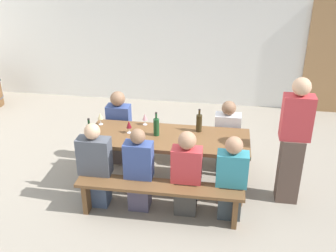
{
  "coord_description": "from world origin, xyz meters",
  "views": [
    {
      "loc": [
        0.71,
        -4.59,
        3.14
      ],
      "look_at": [
        0.0,
        0.0,
        0.9
      ],
      "focal_mm": 43.0,
      "sensor_mm": 36.0,
      "label": 1
    }
  ],
  "objects_px": {
    "seated_guest_far_1": "(227,138)",
    "wine_bottle_2": "(156,127)",
    "seated_guest_near_0": "(95,167)",
    "standing_host": "(293,143)",
    "tasting_table": "(168,142)",
    "seated_guest_far_0": "(119,129)",
    "wine_glass_1": "(129,125)",
    "seated_guest_near_3": "(231,180)",
    "wooden_door": "(331,59)",
    "wine_bottle_0": "(90,134)",
    "wine_bottle_1": "(199,123)",
    "seated_guest_near_1": "(139,172)",
    "seated_guest_near_2": "(186,175)",
    "wine_glass_2": "(100,116)",
    "bench_near": "(159,192)",
    "bench_far": "(175,139)",
    "wine_glass_0": "(145,117)"
  },
  "relations": [
    {
      "from": "seated_guest_far_1",
      "to": "wine_bottle_2",
      "type": "bearing_deg",
      "value": -60.43
    },
    {
      "from": "seated_guest_near_0",
      "to": "standing_host",
      "type": "height_order",
      "value": "standing_host"
    },
    {
      "from": "tasting_table",
      "to": "seated_guest_far_0",
      "type": "relative_size",
      "value": 1.88
    },
    {
      "from": "wine_glass_1",
      "to": "seated_guest_near_3",
      "type": "bearing_deg",
      "value": -22.22
    },
    {
      "from": "wine_glass_1",
      "to": "seated_guest_far_0",
      "type": "height_order",
      "value": "seated_guest_far_0"
    },
    {
      "from": "wooden_door",
      "to": "wine_bottle_0",
      "type": "distance_m",
      "value": 4.81
    },
    {
      "from": "wine_bottle_1",
      "to": "seated_guest_near_1",
      "type": "bearing_deg",
      "value": -131.29
    },
    {
      "from": "seated_guest_near_2",
      "to": "seated_guest_near_3",
      "type": "height_order",
      "value": "seated_guest_near_2"
    },
    {
      "from": "seated_guest_near_3",
      "to": "seated_guest_far_1",
      "type": "xyz_separation_m",
      "value": [
        -0.08,
        1.07,
        -0.0
      ]
    },
    {
      "from": "wooden_door",
      "to": "wine_glass_2",
      "type": "height_order",
      "value": "wooden_door"
    },
    {
      "from": "wine_glass_2",
      "to": "bench_near",
      "type": "bearing_deg",
      "value": -42.81
    },
    {
      "from": "wine_bottle_2",
      "to": "standing_host",
      "type": "xyz_separation_m",
      "value": [
        1.72,
        -0.09,
        -0.06
      ]
    },
    {
      "from": "wine_bottle_1",
      "to": "wine_glass_2",
      "type": "height_order",
      "value": "wine_bottle_1"
    },
    {
      "from": "wine_glass_2",
      "to": "seated_guest_near_1",
      "type": "distance_m",
      "value": 1.08
    },
    {
      "from": "seated_guest_near_3",
      "to": "wine_glass_2",
      "type": "bearing_deg",
      "value": 67.49
    },
    {
      "from": "wine_bottle_2",
      "to": "seated_guest_far_0",
      "type": "relative_size",
      "value": 0.29
    },
    {
      "from": "wine_glass_1",
      "to": "bench_far",
      "type": "bearing_deg",
      "value": 51.71
    },
    {
      "from": "bench_far",
      "to": "seated_guest_far_1",
      "type": "height_order",
      "value": "seated_guest_far_1"
    },
    {
      "from": "wine_glass_0",
      "to": "seated_guest_near_3",
      "type": "distance_m",
      "value": 1.51
    },
    {
      "from": "seated_guest_far_1",
      "to": "wine_glass_2",
      "type": "bearing_deg",
      "value": -79.63
    },
    {
      "from": "wine_bottle_2",
      "to": "seated_guest_near_0",
      "type": "xyz_separation_m",
      "value": [
        -0.67,
        -0.55,
        -0.35
      ]
    },
    {
      "from": "seated_guest_far_1",
      "to": "standing_host",
      "type": "xyz_separation_m",
      "value": [
        0.8,
        -0.61,
        0.31
      ]
    },
    {
      "from": "seated_guest_near_1",
      "to": "standing_host",
      "type": "bearing_deg",
      "value": -76.04
    },
    {
      "from": "bench_near",
      "to": "standing_host",
      "type": "bearing_deg",
      "value": 21.23
    },
    {
      "from": "seated_guest_near_2",
      "to": "wine_bottle_1",
      "type": "bearing_deg",
      "value": -5.92
    },
    {
      "from": "bench_far",
      "to": "seated_guest_far_0",
      "type": "xyz_separation_m",
      "value": [
        -0.8,
        -0.15,
        0.19
      ]
    },
    {
      "from": "seated_guest_near_1",
      "to": "seated_guest_near_3",
      "type": "bearing_deg",
      "value": -90.0
    },
    {
      "from": "seated_guest_near_0",
      "to": "seated_guest_far_1",
      "type": "distance_m",
      "value": 1.91
    },
    {
      "from": "wine_glass_2",
      "to": "seated_guest_near_2",
      "type": "xyz_separation_m",
      "value": [
        1.28,
        -0.75,
        -0.34
      ]
    },
    {
      "from": "bench_far",
      "to": "wine_glass_2",
      "type": "xyz_separation_m",
      "value": [
        -0.97,
        -0.47,
        0.52
      ]
    },
    {
      "from": "wine_glass_1",
      "to": "wine_glass_2",
      "type": "height_order",
      "value": "same"
    },
    {
      "from": "seated_guest_near_3",
      "to": "wine_glass_0",
      "type": "bearing_deg",
      "value": 55.26
    },
    {
      "from": "standing_host",
      "to": "wine_glass_0",
      "type": "bearing_deg",
      "value": -11.14
    },
    {
      "from": "bench_far",
      "to": "wine_glass_0",
      "type": "relative_size",
      "value": 12.28
    },
    {
      "from": "tasting_table",
      "to": "bench_near",
      "type": "bearing_deg",
      "value": -90.0
    },
    {
      "from": "bench_near",
      "to": "seated_guest_near_1",
      "type": "height_order",
      "value": "seated_guest_near_1"
    },
    {
      "from": "seated_guest_near_2",
      "to": "wine_glass_2",
      "type": "bearing_deg",
      "value": 59.56
    },
    {
      "from": "wooden_door",
      "to": "tasting_table",
      "type": "relative_size",
      "value": 1.0
    },
    {
      "from": "bench_near",
      "to": "standing_host",
      "type": "height_order",
      "value": "standing_host"
    },
    {
      "from": "wooden_door",
      "to": "seated_guest_near_2",
      "type": "relative_size",
      "value": 1.91
    },
    {
      "from": "tasting_table",
      "to": "seated_guest_near_0",
      "type": "distance_m",
      "value": 0.99
    },
    {
      "from": "seated_guest_far_1",
      "to": "seated_guest_near_2",
      "type": "bearing_deg",
      "value": -23.17
    },
    {
      "from": "tasting_table",
      "to": "standing_host",
      "type": "height_order",
      "value": "standing_host"
    },
    {
      "from": "bench_far",
      "to": "wine_glass_1",
      "type": "bearing_deg",
      "value": -128.29
    },
    {
      "from": "bench_far",
      "to": "wine_bottle_0",
      "type": "height_order",
      "value": "wine_bottle_0"
    },
    {
      "from": "wine_glass_0",
      "to": "seated_guest_far_0",
      "type": "distance_m",
      "value": 0.59
    },
    {
      "from": "wine_bottle_1",
      "to": "wine_glass_1",
      "type": "xyz_separation_m",
      "value": [
        -0.9,
        -0.19,
        -0.0
      ]
    },
    {
      "from": "bench_far",
      "to": "seated_guest_near_1",
      "type": "xyz_separation_m",
      "value": [
        -0.28,
        -1.22,
        0.16
      ]
    },
    {
      "from": "seated_guest_near_1",
      "to": "seated_guest_far_0",
      "type": "bearing_deg",
      "value": 26.4
    },
    {
      "from": "seated_guest_near_2",
      "to": "seated_guest_far_1",
      "type": "bearing_deg",
      "value": -23.17
    }
  ]
}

